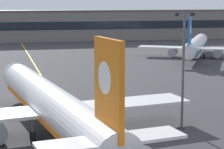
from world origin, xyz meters
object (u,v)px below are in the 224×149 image
object	(u,v)px
airliner_foreground	(53,105)
apron_lamp_post	(183,68)
safety_cone_by_nose_gear	(49,100)
airliner_background	(195,46)

from	to	relation	value
airliner_foreground	apron_lamp_post	xyz separation A→B (m)	(14.42, -0.23, 3.50)
safety_cone_by_nose_gear	airliner_background	bearing A→B (deg)	46.74
airliner_background	apron_lamp_post	world-z (taller)	apron_lamp_post
apron_lamp_post	safety_cone_by_nose_gear	world-z (taller)	apron_lamp_post
airliner_background	airliner_foreground	bearing A→B (deg)	-124.79
airliner_foreground	safety_cone_by_nose_gear	size ratio (longest dim) A/B	75.12
safety_cone_by_nose_gear	apron_lamp_post	bearing A→B (deg)	-50.83
apron_lamp_post	airliner_foreground	bearing A→B (deg)	179.08
apron_lamp_post	safety_cone_by_nose_gear	distance (m)	22.36
airliner_foreground	apron_lamp_post	distance (m)	14.84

